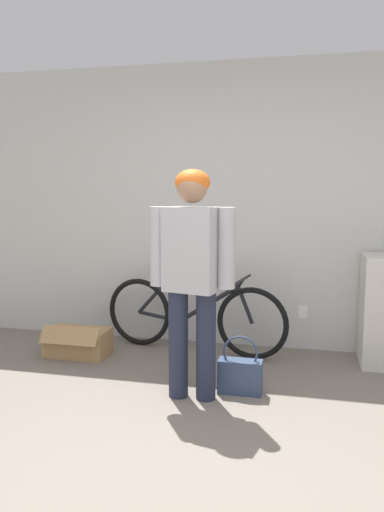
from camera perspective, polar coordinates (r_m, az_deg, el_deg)
The scene contains 6 objects.
ground_plane at distance 2.64m, azimuth -1.73°, elevation -25.98°, with size 14.00×14.00×0.00m, color slate.
wall_back at distance 4.63m, azimuth 6.05°, elevation 5.61°, with size 8.00×0.07×2.60m.
person at distance 3.41m, azimuth 0.01°, elevation -0.96°, with size 0.59×0.30×1.60m.
bicycle at distance 4.51m, azimuth 0.11°, elevation -6.75°, with size 1.71×0.46×0.71m.
handbag at distance 3.71m, azimuth 5.52°, elevation -13.32°, with size 0.32×0.13×0.43m.
cardboard_box at distance 4.59m, azimuth -12.91°, elevation -9.57°, with size 0.55×0.37×0.29m.
Camera 1 is at (0.57, -2.13, 1.47)m, focal length 35.00 mm.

